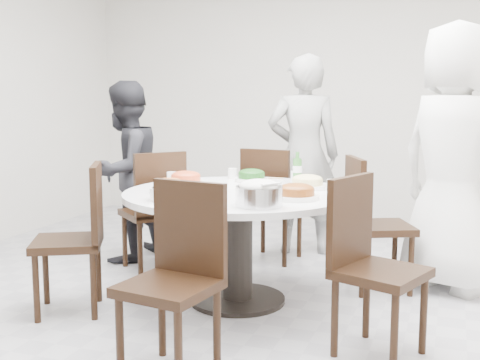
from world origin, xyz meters
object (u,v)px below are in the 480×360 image
(dining_table, at_px, (237,247))
(chair_se, at_px, (381,269))
(diner_middle, at_px, (303,155))
(diner_left, at_px, (125,172))
(chair_ne, at_px, (380,224))
(chair_nw, at_px, (152,210))
(diner_right, at_px, (455,158))
(rice_bowl, at_px, (259,196))
(chair_s, at_px, (169,283))
(beverage_bottle, at_px, (297,167))
(chair_sw, at_px, (67,239))
(soup_bowl, at_px, (170,193))
(chair_n, at_px, (274,204))

(dining_table, xyz_separation_m, chair_se, (1.00, -0.54, 0.10))
(diner_middle, distance_m, diner_left, 1.53)
(dining_table, bearing_deg, diner_left, 151.08)
(chair_ne, xyz_separation_m, chair_nw, (-1.77, -0.09, 0.00))
(diner_right, xyz_separation_m, rice_bowl, (-1.04, -1.24, -0.13))
(chair_ne, distance_m, chair_se, 1.14)
(chair_nw, bearing_deg, chair_se, 101.01)
(dining_table, height_order, chair_nw, chair_nw)
(chair_ne, bearing_deg, chair_s, 130.58)
(diner_middle, relative_size, rice_bowl, 6.39)
(chair_s, xyz_separation_m, diner_left, (-1.29, 1.81, 0.27))
(diner_right, xyz_separation_m, beverage_bottle, (-1.08, -0.23, -0.08))
(diner_right, distance_m, beverage_bottle, 1.10)
(chair_ne, xyz_separation_m, diner_right, (0.48, 0.19, 0.47))
(rice_bowl, distance_m, beverage_bottle, 1.01)
(chair_sw, xyz_separation_m, diner_left, (-0.29, 1.23, 0.27))
(chair_ne, height_order, diner_left, diner_left)
(rice_bowl, relative_size, soup_bowl, 1.08)
(diner_left, bearing_deg, diner_middle, 126.89)
(chair_ne, bearing_deg, chair_sw, 97.74)
(diner_left, bearing_deg, soup_bowl, 49.05)
(beverage_bottle, bearing_deg, dining_table, -115.80)
(chair_ne, distance_m, chair_s, 1.90)
(rice_bowl, bearing_deg, diner_middle, 96.07)
(dining_table, bearing_deg, chair_s, -87.34)
(diner_middle, height_order, diner_left, diner_middle)
(chair_n, bearing_deg, soup_bowl, 88.72)
(chair_nw, xyz_separation_m, chair_s, (0.96, -1.63, 0.00))
(dining_table, distance_m, chair_se, 1.14)
(diner_right, bearing_deg, chair_s, 91.86)
(diner_right, bearing_deg, chair_sw, 65.82)
(chair_se, height_order, beverage_bottle, beverage_bottle)
(chair_se, bearing_deg, chair_nw, 82.24)
(diner_right, xyz_separation_m, diner_left, (-2.58, -0.09, -0.19))
(beverage_bottle, bearing_deg, chair_sw, -138.19)
(diner_middle, bearing_deg, dining_table, 70.66)
(diner_right, relative_size, soup_bowl, 7.53)
(chair_sw, xyz_separation_m, chair_se, (1.95, 0.00, 0.00))
(dining_table, height_order, diner_left, diner_left)
(chair_n, xyz_separation_m, soup_bowl, (-0.20, -1.52, 0.31))
(diner_left, xyz_separation_m, soup_bowl, (0.97, -1.12, 0.04))
(chair_nw, relative_size, chair_se, 1.00)
(chair_nw, distance_m, chair_se, 2.17)
(dining_table, distance_m, chair_s, 1.13)
(chair_nw, xyz_separation_m, diner_middle, (1.00, 0.92, 0.39))
(chair_sw, relative_size, beverage_bottle, 4.27)
(chair_n, distance_m, diner_right, 1.52)
(chair_s, relative_size, diner_left, 0.63)
(chair_nw, relative_size, chair_s, 1.00)
(chair_n, relative_size, beverage_bottle, 4.27)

